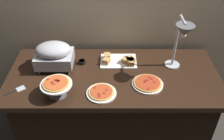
# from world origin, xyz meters

# --- Properties ---
(ground_plane) EXTENTS (8.00, 8.00, 0.00)m
(ground_plane) POSITION_xyz_m (0.00, 0.00, 0.00)
(ground_plane) COLOR #38332D
(back_wall) EXTENTS (4.40, 0.04, 2.40)m
(back_wall) POSITION_xyz_m (0.00, 0.50, 1.20)
(back_wall) COLOR #C6B593
(back_wall) RESTS_ON ground_plane
(buffet_table) EXTENTS (1.90, 0.84, 0.76)m
(buffet_table) POSITION_xyz_m (0.00, 0.00, 0.39)
(buffet_table) COLOR black
(buffet_table) RESTS_ON ground_plane
(chafing_dish) EXTENTS (0.33, 0.25, 0.26)m
(chafing_dish) POSITION_xyz_m (-0.54, 0.11, 0.91)
(chafing_dish) COLOR #B7BABF
(chafing_dish) RESTS_ON buffet_table
(heat_lamp) EXTENTS (0.15, 0.32, 0.52)m
(heat_lamp) POSITION_xyz_m (0.55, 0.00, 1.16)
(heat_lamp) COLOR #B7BABF
(heat_lamp) RESTS_ON buffet_table
(pizza_plate_front) EXTENTS (0.25, 0.25, 0.03)m
(pizza_plate_front) POSITION_xyz_m (-0.10, -0.25, 0.77)
(pizza_plate_front) COLOR white
(pizza_plate_front) RESTS_ON buffet_table
(pizza_plate_center) EXTENTS (0.27, 0.27, 0.03)m
(pizza_plate_center) POSITION_xyz_m (0.29, -0.14, 0.77)
(pizza_plate_center) COLOR white
(pizza_plate_center) RESTS_ON buffet_table
(pizza_plate_raised_stand) EXTENTS (0.25, 0.25, 0.14)m
(pizza_plate_raised_stand) POSITION_xyz_m (-0.45, -0.27, 0.87)
(pizza_plate_raised_stand) COLOR #595B60
(pizza_plate_raised_stand) RESTS_ON buffet_table
(sandwich_platter) EXTENTS (0.34, 0.24, 0.06)m
(sandwich_platter) POSITION_xyz_m (0.07, 0.19, 0.78)
(sandwich_platter) COLOR white
(sandwich_platter) RESTS_ON buffet_table
(sauce_cup_near) EXTENTS (0.07, 0.07, 0.03)m
(sauce_cup_near) POSITION_xyz_m (-0.30, 0.17, 0.78)
(sauce_cup_near) COLOR black
(sauce_cup_near) RESTS_ON buffet_table
(serving_spatula) EXTENTS (0.16, 0.13, 0.01)m
(serving_spatula) POSITION_xyz_m (-0.81, -0.22, 0.76)
(serving_spatula) COLOR #B7BABF
(serving_spatula) RESTS_ON buffet_table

